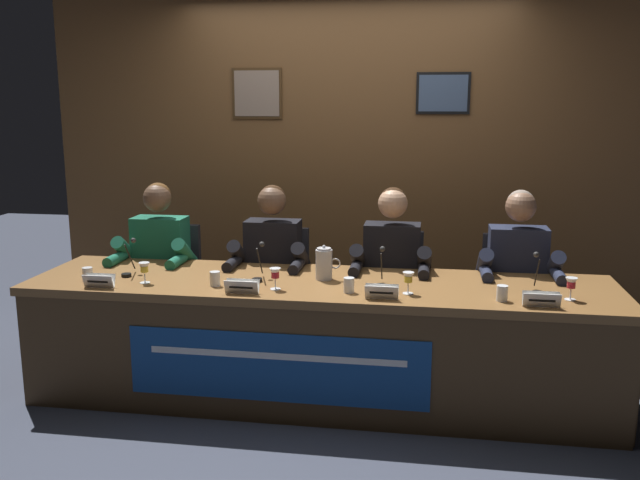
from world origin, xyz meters
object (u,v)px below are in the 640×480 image
object	(u,v)px
microphone_far_left	(129,263)
chair_center_left	(278,296)
nameplate_center_left	(242,287)
chair_far_right	(512,307)
conference_table	(316,323)
juice_glass_center_right	(408,279)
panelist_far_left	(157,260)
water_pitcher_central	(324,264)
panelist_center_left	(271,264)
juice_glass_far_right	(571,285)
nameplate_far_left	(99,281)
panelist_center_right	(391,269)
nameplate_far_right	(542,300)
chair_far_left	(169,291)
microphone_center_left	(259,268)
microphone_center_right	(381,273)
panelist_far_right	(518,273)
water_cup_far_right	(502,294)
juice_glass_center_left	(275,275)
microphone_far_right	(537,280)
nameplate_center_right	(382,292)
water_cup_far_left	(88,275)
water_cup_center_right	(349,286)
juice_glass_far_left	(144,269)
water_cup_center_left	(215,280)
chair_center_right	(392,301)

from	to	relation	value
microphone_far_left	chair_center_left	size ratio (longest dim) A/B	0.24
nameplate_center_left	chair_far_right	bearing A→B (deg)	30.76
conference_table	juice_glass_center_right	distance (m)	0.61
panelist_far_left	chair_far_right	world-z (taller)	panelist_far_left
conference_table	water_pitcher_central	bearing A→B (deg)	82.88
panelist_center_left	juice_glass_far_right	world-z (taller)	panelist_center_left
nameplate_far_left	juice_glass_far_right	size ratio (longest dim) A/B	1.44
panelist_center_right	nameplate_far_right	world-z (taller)	panelist_center_right
chair_far_left	chair_far_right	size ratio (longest dim) A/B	1.00
chair_far_right	microphone_center_left	bearing A→B (deg)	-157.84
microphone_center_right	panelist_far_right	distance (m)	0.94
microphone_center_left	water_cup_far_right	size ratio (longest dim) A/B	2.54
microphone_far_left	juice_glass_far_right	size ratio (longest dim) A/B	1.74
juice_glass_center_left	juice_glass_far_right	xyz separation A→B (m)	(1.61, 0.04, 0.00)
microphone_center_right	microphone_far_right	distance (m)	0.87
panelist_far_left	microphone_far_right	bearing A→B (deg)	-10.83
nameplate_center_right	chair_far_right	bearing A→B (deg)	48.97
water_cup_far_left	panelist_center_right	distance (m)	1.86
nameplate_far_left	panelist_far_right	world-z (taller)	panelist_far_right
microphone_far_left	panelist_center_left	distance (m)	0.91
nameplate_center_left	microphone_center_right	distance (m)	0.80
panelist_far_left	chair_center_left	distance (m)	0.86
juice_glass_center_right	water_pitcher_central	distance (m)	0.56
chair_center_left	microphone_center_left	world-z (taller)	microphone_center_left
panelist_far_left	nameplate_far_left	distance (m)	0.75
conference_table	water_cup_center_right	size ratio (longest dim) A/B	40.80
conference_table	juice_glass_far_right	distance (m)	1.43
panelist_center_right	juice_glass_center_right	xyz separation A→B (m)	(0.13, -0.60, 0.09)
water_cup_far_left	panelist_far_right	xyz separation A→B (m)	(2.54, 0.63, -0.05)
panelist_center_right	juice_glass_center_right	size ratio (longest dim) A/B	9.93
juice_glass_far_left	microphone_center_left	size ratio (longest dim) A/B	0.57
microphone_center_left	water_cup_far_left	bearing A→B (deg)	-168.75
water_cup_center_left	nameplate_center_right	distance (m)	0.98
microphone_center_left	chair_center_left	bearing A→B (deg)	92.77
chair_center_left	conference_table	bearing A→B (deg)	-61.40
microphone_far_right	chair_center_right	bearing A→B (deg)	141.56
water_cup_center_left	water_cup_center_right	size ratio (longest dim) A/B	1.00
water_cup_center_right	conference_table	bearing A→B (deg)	153.46
juice_glass_far_left	microphone_far_left	xyz separation A→B (m)	(-0.17, 0.16, -0.01)
panelist_center_right	juice_glass_far_right	world-z (taller)	panelist_center_right
juice_glass_center_right	water_cup_far_right	bearing A→B (deg)	-6.53
chair_center_left	water_pitcher_central	xyz separation A→B (m)	(0.41, -0.56, 0.38)
microphone_center_left	conference_table	bearing A→B (deg)	-13.62
juice_glass_center_right	juice_glass_far_right	distance (m)	0.87
nameplate_center_right	water_cup_center_right	distance (m)	0.21
chair_far_left	juice_glass_center_left	distance (m)	1.32
microphone_center_left	water_cup_center_right	world-z (taller)	microphone_center_left
water_cup_center_left	panelist_center_right	xyz separation A→B (m)	(0.98, 0.61, -0.05)
microphone_center_right	juice_glass_center_right	bearing A→B (deg)	-42.22
chair_center_right	panelist_center_right	distance (m)	0.34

